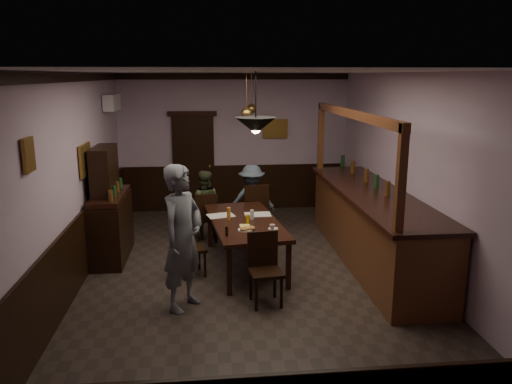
{
  "coord_description": "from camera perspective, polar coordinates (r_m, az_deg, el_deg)",
  "views": [
    {
      "loc": [
        -0.64,
        -6.92,
        2.96
      ],
      "look_at": [
        0.15,
        0.72,
        1.15
      ],
      "focal_mm": 35.0,
      "sensor_mm": 36.0,
      "label": 1
    }
  ],
  "objects": [
    {
      "name": "dining_table",
      "position": [
        7.8,
        -1.32,
        -3.7
      ],
      "size": [
        1.25,
        2.3,
        0.75
      ],
      "rotation": [
        0.0,
        0.0,
        0.12
      ],
      "color": "black",
      "rests_on": "ground"
    },
    {
      "name": "beer_glass",
      "position": [
        7.78,
        -3.14,
        -2.49
      ],
      "size": [
        0.06,
        0.06,
        0.2
      ],
      "primitive_type": "cylinder",
      "color": "#BF721E",
      "rests_on": "dining_table"
    },
    {
      "name": "chair_side",
      "position": [
        7.54,
        -7.91,
        -6.02
      ],
      "size": [
        0.48,
        0.48,
        0.89
      ],
      "rotation": [
        0.0,
        0.0,
        1.86
      ],
      "color": "black",
      "rests_on": "ground"
    },
    {
      "name": "chair_far_right",
      "position": [
        9.11,
        -0.09,
        -1.96
      ],
      "size": [
        0.51,
        0.51,
        1.04
      ],
      "rotation": [
        0.0,
        0.0,
        3.28
      ],
      "color": "black",
      "rests_on": "ground"
    },
    {
      "name": "pastry_ring_a",
      "position": [
        7.24,
        -1.35,
        -4.23
      ],
      "size": [
        0.13,
        0.13,
        0.04
      ],
      "primitive_type": "torus",
      "color": "#C68C47",
      "rests_on": "pastry_plate"
    },
    {
      "name": "saucer",
      "position": [
        7.34,
        1.97,
        -4.21
      ],
      "size": [
        0.15,
        0.15,
        0.01
      ],
      "primitive_type": "cylinder",
      "color": "white",
      "rests_on": "dining_table"
    },
    {
      "name": "soda_can",
      "position": [
        7.63,
        -0.95,
        -3.1
      ],
      "size": [
        0.07,
        0.07,
        0.12
      ],
      "primitive_type": "cylinder",
      "color": "#EBAE13",
      "rests_on": "dining_table"
    },
    {
      "name": "bar_counter",
      "position": [
        8.21,
        13.11,
        -3.67
      ],
      "size": [
        1.01,
        4.35,
        2.44
      ],
      "color": "#502615",
      "rests_on": "ground"
    },
    {
      "name": "pendant_iron",
      "position": [
        6.71,
        -0.03,
        7.6
      ],
      "size": [
        0.56,
        0.56,
        0.81
      ],
      "color": "black",
      "rests_on": "ground"
    },
    {
      "name": "water_glass",
      "position": [
        7.81,
        -0.46,
        -2.6
      ],
      "size": [
        0.06,
        0.06,
        0.15
      ],
      "primitive_type": "cylinder",
      "color": "silver",
      "rests_on": "dining_table"
    },
    {
      "name": "person_seated_left",
      "position": [
        9.22,
        -5.96,
        -1.42
      ],
      "size": [
        0.65,
        0.53,
        1.27
      ],
      "primitive_type": "imported",
      "rotation": [
        0.0,
        0.0,
        3.06
      ],
      "color": "#3E482B",
      "rests_on": "ground"
    },
    {
      "name": "pendant_brass_far",
      "position": [
        10.06,
        -0.5,
        9.49
      ],
      "size": [
        0.2,
        0.2,
        0.81
      ],
      "color": "#BF8C3F",
      "rests_on": "ground"
    },
    {
      "name": "person_seated_right",
      "position": [
        9.35,
        -0.49,
        -0.92
      ],
      "size": [
        0.87,
        0.51,
        1.34
      ],
      "primitive_type": "imported",
      "rotation": [
        0.0,
        0.0,
        3.13
      ],
      "color": "#4E5F6F",
      "rests_on": "ground"
    },
    {
      "name": "door_back",
      "position": [
        11.04,
        -7.14,
        3.2
      ],
      "size": [
        0.9,
        0.06,
        2.1
      ],
      "primitive_type": "cube",
      "color": "black",
      "rests_on": "ground"
    },
    {
      "name": "newspaper_right",
      "position": [
        8.08,
        0.19,
        -2.58
      ],
      "size": [
        0.42,
        0.31,
        0.01
      ],
      "primitive_type": "cube",
      "rotation": [
        0.0,
        0.0,
        0.01
      ],
      "color": "silver",
      "rests_on": "dining_table"
    },
    {
      "name": "chair_near",
      "position": [
        6.63,
        0.97,
        -8.32
      ],
      "size": [
        0.46,
        0.46,
        0.95
      ],
      "rotation": [
        0.0,
        0.0,
        0.12
      ],
      "color": "black",
      "rests_on": "ground"
    },
    {
      "name": "coffee_cup",
      "position": [
        7.28,
        1.88,
        -4.01
      ],
      "size": [
        0.09,
        0.09,
        0.07
      ],
      "primitive_type": "imported",
      "rotation": [
        0.0,
        0.0,
        0.12
      ],
      "color": "white",
      "rests_on": "saucer"
    },
    {
      "name": "pendant_brass_mid",
      "position": [
        8.87,
        -1.08,
        8.98
      ],
      "size": [
        0.2,
        0.2,
        0.81
      ],
      "color": "#BF8C3F",
      "rests_on": "ground"
    },
    {
      "name": "sideboard",
      "position": [
        8.46,
        -16.37,
        -2.48
      ],
      "size": [
        0.5,
        1.4,
        1.85
      ],
      "color": "black",
      "rests_on": "ground"
    },
    {
      "name": "pepper_mill",
      "position": [
        7.03,
        -3.37,
        -4.48
      ],
      "size": [
        0.04,
        0.04,
        0.14
      ],
      "primitive_type": "cylinder",
      "color": "black",
      "rests_on": "dining_table"
    },
    {
      "name": "ac_unit",
      "position": [
        9.99,
        -16.14,
        9.83
      ],
      "size": [
        0.2,
        0.85,
        0.3
      ],
      "color": "white",
      "rests_on": "ground"
    },
    {
      "name": "room",
      "position": [
        7.1,
        -0.58,
        1.39
      ],
      "size": [
        5.01,
        8.01,
        3.01
      ],
      "color": "#2D2621",
      "rests_on": "ground"
    },
    {
      "name": "picture_left_large",
      "position": [
        8.03,
        -18.93,
        3.52
      ],
      "size": [
        0.04,
        0.62,
        0.48
      ],
      "color": "olive",
      "rests_on": "ground"
    },
    {
      "name": "chair_far_left",
      "position": [
        8.99,
        -5.73,
        -2.68
      ],
      "size": [
        0.44,
        0.44,
        0.91
      ],
      "rotation": [
        0.0,
        0.0,
        3.26
      ],
      "color": "black",
      "rests_on": "ground"
    },
    {
      "name": "napkin",
      "position": [
        7.51,
        -1.3,
        -3.84
      ],
      "size": [
        0.17,
        0.17,
        0.0
      ],
      "primitive_type": "cube",
      "rotation": [
        0.0,
        0.0,
        0.12
      ],
      "color": "#EBDC56",
      "rests_on": "dining_table"
    },
    {
      "name": "pastry_ring_b",
      "position": [
        7.28,
        -0.62,
        -4.12
      ],
      "size": [
        0.13,
        0.13,
        0.04
      ],
      "primitive_type": "torus",
      "color": "#C68C47",
      "rests_on": "pastry_plate"
    },
    {
      "name": "picture_left_small",
      "position": [
        5.68,
        -24.56,
        3.88
      ],
      "size": [
        0.04,
        0.28,
        0.36
      ],
      "color": "olive",
      "rests_on": "ground"
    },
    {
      "name": "newspaper_left",
      "position": [
        8.04,
        -4.05,
        -2.7
      ],
      "size": [
        0.48,
        0.4,
        0.01
      ],
      "primitive_type": "cube",
      "rotation": [
        0.0,
        0.0,
        0.26
      ],
      "color": "silver",
      "rests_on": "dining_table"
    },
    {
      "name": "picture_back",
      "position": [
        11.05,
        2.19,
        7.23
      ],
      "size": [
        0.55,
        0.04,
        0.42
      ],
      "color": "olive",
      "rests_on": "ground"
    },
    {
      "name": "person_standing",
      "position": [
        6.4,
        -8.38,
        -5.22
      ],
      "size": [
        0.76,
        0.82,
        1.89
      ],
      "primitive_type": "imported",
      "rotation": [
        0.0,
        0.0,
        0.98
      ],
      "color": "slate",
      "rests_on": "ground"
    },
    {
      "name": "pastry_plate",
      "position": [
        7.29,
        -1.22,
        -4.33
      ],
      "size": [
        0.22,
        0.22,
        0.01
      ],
      "primitive_type": "cylinder",
      "color": "white",
      "rests_on": "dining_table"
    }
  ]
}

